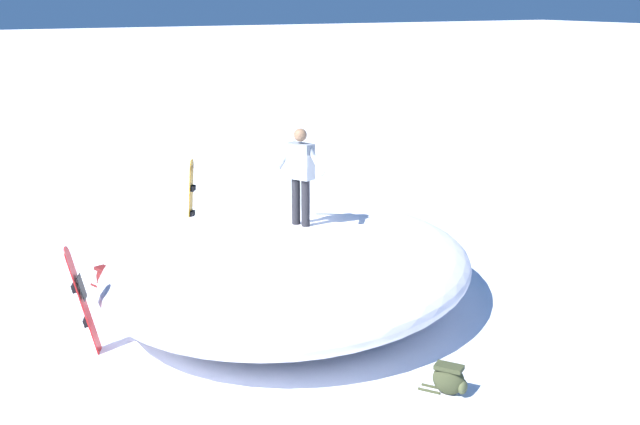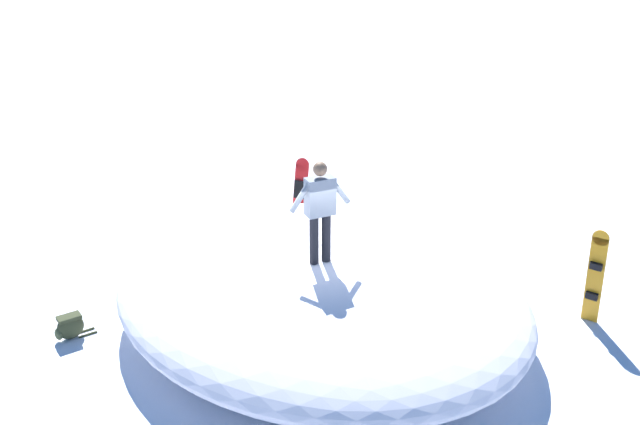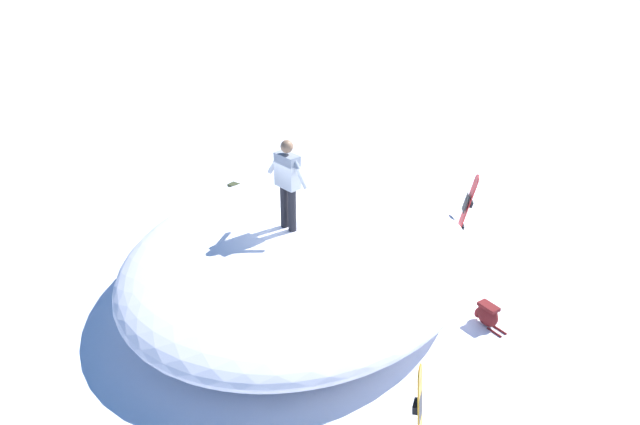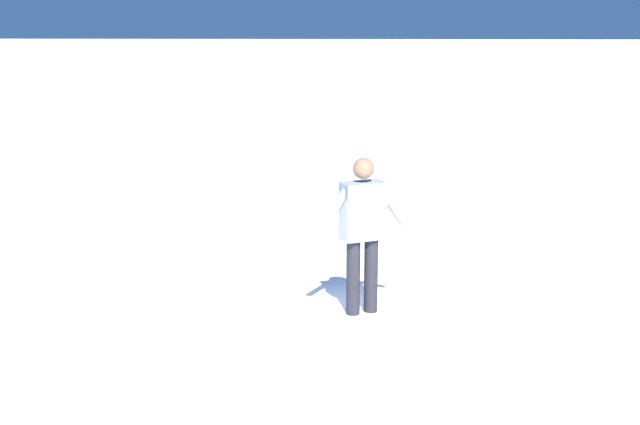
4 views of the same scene
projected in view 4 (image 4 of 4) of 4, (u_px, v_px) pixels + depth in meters
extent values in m
ellipsoid|color=white|center=(364.00, 379.00, 8.69)|extent=(9.13, 9.16, 1.30)
cylinder|color=black|center=(353.00, 277.00, 8.62)|extent=(0.14, 0.14, 0.78)
cylinder|color=black|center=(371.00, 275.00, 8.69)|extent=(0.14, 0.14, 0.78)
cube|color=#8C939E|center=(363.00, 211.00, 8.49)|extent=(0.49, 0.38, 0.58)
sphere|color=#936B4C|center=(363.00, 169.00, 8.39)|extent=(0.21, 0.21, 0.21)
cylinder|color=#8C939E|center=(335.00, 208.00, 8.37)|extent=(0.38, 0.23, 0.48)
cylinder|color=#8C939E|center=(390.00, 203.00, 8.60)|extent=(0.38, 0.23, 0.48)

